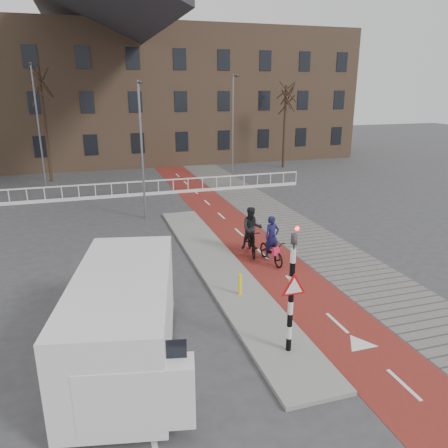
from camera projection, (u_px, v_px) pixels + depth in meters
name	position (u px, v px, depth m)	size (l,w,h in m)	color
ground	(278.00, 315.00, 13.69)	(120.00, 120.00, 0.00)	#38383A
bike_lane	(227.00, 221.00, 23.21)	(2.50, 60.00, 0.01)	maroon
sidewalk	(275.00, 216.00, 24.01)	(3.00, 60.00, 0.01)	slate
curb_island	(220.00, 267.00, 17.11)	(1.80, 16.00, 0.12)	gray
traffic_signal	(292.00, 287.00, 11.07)	(0.80, 0.80, 3.68)	black
bollard	(240.00, 284.00, 14.67)	(0.12, 0.12, 0.73)	#FFED0E
cyclist_near	(272.00, 247.00, 17.55)	(0.81, 1.90, 1.93)	black
cyclist_far	(252.00, 235.00, 18.36)	(1.01, 2.00, 2.06)	black
van	(124.00, 319.00, 10.89)	(3.44, 6.09, 2.47)	white
railing	(96.00, 194.00, 27.64)	(28.00, 0.10, 0.99)	silver
townhouse_row	(106.00, 75.00, 39.60)	(46.00, 10.00, 15.90)	#7F6047
tree_mid	(45.00, 126.00, 31.74)	(0.22, 0.22, 8.13)	black
tree_right	(285.00, 127.00, 37.52)	(0.24, 0.24, 6.92)	black
streetlight_near	(142.00, 152.00, 22.65)	(0.12, 0.12, 7.14)	slate
streetlight_left	(39.00, 127.00, 29.74)	(0.12, 0.12, 8.33)	slate
streetlight_right	(233.00, 127.00, 33.62)	(0.12, 0.12, 7.69)	slate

